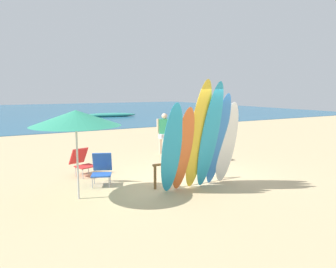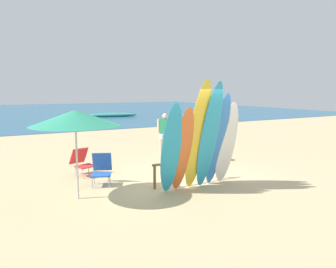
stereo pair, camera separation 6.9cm
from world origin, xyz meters
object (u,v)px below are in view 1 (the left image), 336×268
(surfboard_white_5, at_px, (227,143))
(distant_boat, at_px, (109,115))
(surfboard_rack, at_px, (189,166))
(surfboard_teal_0, at_px, (172,149))
(surfboard_teal_3, at_px, (210,136))
(beach_chair_red, at_px, (102,168))
(beachgoer_midbeach, at_px, (193,136))
(beach_chair_blue, at_px, (82,161))
(beachgoer_by_water, at_px, (164,131))
(surfboard_yellow_2, at_px, (198,136))
(surfboard_orange_1, at_px, (183,150))
(surfboard_blue_4, at_px, (218,140))
(beach_umbrella, at_px, (76,118))

(surfboard_white_5, relative_size, distant_boat, 0.45)
(surfboard_rack, height_order, distant_boat, surfboard_rack)
(surfboard_teal_0, bearing_deg, surfboard_teal_3, 0.63)
(surfboard_white_5, height_order, beach_chair_red, surfboard_white_5)
(beachgoer_midbeach, bearing_deg, beach_chair_red, 83.92)
(beach_chair_blue, relative_size, distant_boat, 0.17)
(beachgoer_by_water, xyz_separation_m, beach_chair_red, (-3.38, -2.71, -0.49))
(surfboard_teal_3, height_order, beachgoer_midbeach, surfboard_teal_3)
(surfboard_teal_0, distance_m, beach_chair_red, 2.16)
(surfboard_rack, relative_size, surfboard_yellow_2, 0.76)
(surfboard_yellow_2, bearing_deg, surfboard_teal_3, -9.63)
(surfboard_yellow_2, bearing_deg, surfboard_rack, 75.18)
(surfboard_orange_1, relative_size, beach_chair_red, 2.63)
(surfboard_orange_1, height_order, beach_chair_blue, surfboard_orange_1)
(surfboard_orange_1, bearing_deg, surfboard_white_5, 2.51)
(surfboard_teal_0, distance_m, beach_chair_blue, 3.24)
(surfboard_rack, height_order, beachgoer_by_water, beachgoer_by_water)
(surfboard_rack, relative_size, surfboard_white_5, 0.96)
(surfboard_orange_1, distance_m, surfboard_blue_4, 1.07)
(surfboard_rack, distance_m, beach_chair_red, 2.31)
(beach_chair_red, distance_m, beach_chair_blue, 1.18)
(surfboard_orange_1, height_order, surfboard_teal_3, surfboard_teal_3)
(surfboard_rack, relative_size, beach_umbrella, 1.05)
(surfboard_yellow_2, relative_size, surfboard_teal_3, 1.02)
(surfboard_rack, relative_size, surfboard_blue_4, 0.86)
(surfboard_blue_4, xyz_separation_m, beachgoer_by_water, (0.82, 4.36, -0.29))
(beachgoer_midbeach, bearing_deg, surfboard_teal_0, 115.46)
(surfboard_teal_3, bearing_deg, beach_chair_blue, 126.77)
(surfboard_yellow_2, xyz_separation_m, beach_umbrella, (-2.73, 0.84, 0.49))
(surfboard_teal_3, relative_size, beach_chair_red, 3.35)
(surfboard_rack, bearing_deg, beachgoer_midbeach, 54.17)
(distant_boat, bearing_deg, surfboard_teal_3, -102.85)
(beachgoer_by_water, height_order, distant_boat, beachgoer_by_water)
(surfboard_rack, distance_m, beachgoer_midbeach, 2.74)
(beachgoer_by_water, relative_size, beach_chair_blue, 1.86)
(distant_boat, bearing_deg, surfboard_rack, -103.67)
(surfboard_teal_3, distance_m, beach_chair_blue, 3.91)
(beach_chair_blue, bearing_deg, beach_umbrella, -123.31)
(surfboard_teal_0, bearing_deg, surfboard_yellow_2, 2.30)
(surfboard_teal_0, distance_m, beach_umbrella, 2.28)
(surfboard_white_5, relative_size, beachgoer_by_water, 1.40)
(surfboard_yellow_2, bearing_deg, beach_umbrella, 161.17)
(surfboard_white_5, height_order, beach_umbrella, surfboard_white_5)
(surfboard_teal_3, xyz_separation_m, beach_umbrella, (-3.04, 0.88, 0.52))
(surfboard_rack, distance_m, surfboard_white_5, 1.16)
(surfboard_teal_0, xyz_separation_m, distant_boat, (6.08, 22.03, -0.93))
(surfboard_blue_4, distance_m, beach_chair_red, 3.14)
(surfboard_yellow_2, relative_size, surfboard_white_5, 1.26)
(beach_chair_blue, bearing_deg, surfboard_teal_0, -80.67)
(beach_chair_blue, relative_size, beach_umbrella, 0.42)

